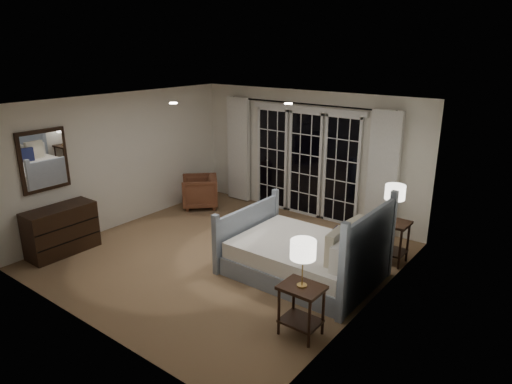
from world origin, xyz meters
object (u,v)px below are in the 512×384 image
Objects in this scene: nightstand_left at (301,303)px; lamp_right at (395,193)px; nightstand_right at (391,235)px; armchair at (200,192)px; bed at (306,256)px; lamp_left at (303,250)px; dresser at (61,230)px.

lamp_right reaches higher than nightstand_left.
nightstand_right is 4.24m from armchair.
bed reaches higher than lamp_left.
lamp_right is 0.53× the size of dresser.
nightstand_left is at bearing -92.11° from lamp_right.
dresser is at bearing -48.24° from armchair.
dresser is at bearing -173.73° from nightstand_left.
bed is at bearing 119.11° from nightstand_left.
nightstand_left is 0.87× the size of armchair.
lamp_left is 0.51× the size of dresser.
lamp_right is at bearing 0.00° from nightstand_right.
armchair is 3.04m from dresser.
nightstand_left is at bearing -60.89° from bed.
dresser is at bearing -146.12° from nightstand_right.
bed is 3.30× the size of nightstand_left.
dresser is (-4.37, -0.48, -0.03)m from nightstand_left.
armchair is 0.66× the size of dresser.
lamp_left is at bearing -92.11° from lamp_right.
lamp_left reaches higher than armchair.
nightstand_right is (0.09, 2.51, 0.03)m from nightstand_left.
dresser reaches higher than nightstand_right.
nightstand_right is at bearing 33.88° from dresser.
armchair is (-3.42, 1.26, 0.02)m from bed.
armchair reaches higher than nightstand_left.
lamp_left is at bearing 6.27° from dresser.
lamp_left is at bearing 14.36° from armchair.
lamp_left is at bearing -92.11° from nightstand_right.
bed is 1.67m from lamp_left.
nightstand_right is 1.15× the size of lamp_right.
lamp_right is at bearing 87.89° from lamp_left.
armchair is at bearing 179.49° from lamp_right.
nightstand_right is 5.37m from dresser.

